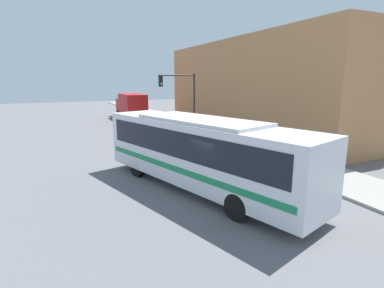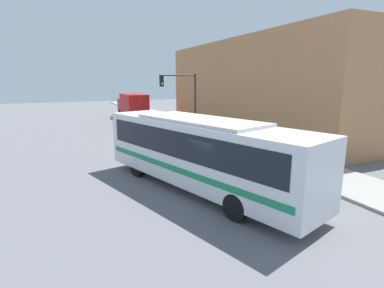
{
  "view_description": "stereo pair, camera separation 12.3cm",
  "coord_description": "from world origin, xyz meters",
  "px_view_note": "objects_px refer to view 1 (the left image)",
  "views": [
    {
      "loc": [
        -5.67,
        -10.03,
        4.64
      ],
      "look_at": [
        0.72,
        4.03,
        1.33
      ],
      "focal_mm": 28.0,
      "sensor_mm": 36.0,
      "label": 1
    },
    {
      "loc": [
        -5.56,
        -10.09,
        4.64
      ],
      "look_at": [
        0.72,
        4.03,
        1.33
      ],
      "focal_mm": 28.0,
      "sensor_mm": 36.0,
      "label": 2
    }
  ],
  "objects_px": {
    "fire_hydrant": "(253,149)",
    "traffic_light_pole": "(182,93)",
    "city_bus": "(200,149)",
    "delivery_truck": "(131,105)",
    "parking_meter": "(231,135)"
  },
  "relations": [
    {
      "from": "fire_hydrant",
      "to": "traffic_light_pole",
      "type": "distance_m",
      "value": 9.45
    },
    {
      "from": "city_bus",
      "to": "delivery_truck",
      "type": "height_order",
      "value": "city_bus"
    },
    {
      "from": "city_bus",
      "to": "parking_meter",
      "type": "relative_size",
      "value": 8.88
    },
    {
      "from": "city_bus",
      "to": "parking_meter",
      "type": "height_order",
      "value": "city_bus"
    },
    {
      "from": "city_bus",
      "to": "fire_hydrant",
      "type": "xyz_separation_m",
      "value": [
        5.38,
        3.66,
        -1.31
      ]
    },
    {
      "from": "traffic_light_pole",
      "to": "city_bus",
      "type": "bearing_deg",
      "value": -109.29
    },
    {
      "from": "city_bus",
      "to": "traffic_light_pole",
      "type": "distance_m",
      "value": 13.39
    },
    {
      "from": "traffic_light_pole",
      "to": "delivery_truck",
      "type": "bearing_deg",
      "value": 95.77
    },
    {
      "from": "delivery_truck",
      "to": "traffic_light_pole",
      "type": "bearing_deg",
      "value": -84.23
    },
    {
      "from": "traffic_light_pole",
      "to": "parking_meter",
      "type": "relative_size",
      "value": 4.04
    },
    {
      "from": "traffic_light_pole",
      "to": "parking_meter",
      "type": "bearing_deg",
      "value": -80.95
    },
    {
      "from": "traffic_light_pole",
      "to": "fire_hydrant",
      "type": "bearing_deg",
      "value": -83.55
    },
    {
      "from": "city_bus",
      "to": "parking_meter",
      "type": "bearing_deg",
      "value": 32.11
    },
    {
      "from": "city_bus",
      "to": "delivery_truck",
      "type": "distance_m",
      "value": 25.86
    },
    {
      "from": "city_bus",
      "to": "parking_meter",
      "type": "xyz_separation_m",
      "value": [
        5.38,
        6.23,
        -0.81
      ]
    }
  ]
}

